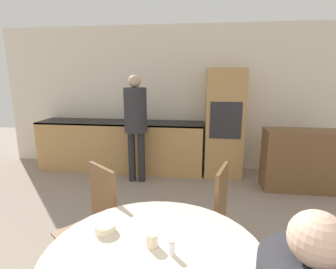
{
  "coord_description": "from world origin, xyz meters",
  "views": [
    {
      "loc": [
        0.41,
        0.1,
        1.72
      ],
      "look_at": [
        0.05,
        2.84,
        1.1
      ],
      "focal_mm": 28.0,
      "sensor_mm": 36.0,
      "label": 1
    }
  ],
  "objects_px": {
    "oven_unit": "(224,123)",
    "cup": "(152,240)",
    "person_standing": "(136,117)",
    "sideboard": "(302,160)",
    "chair_far_left": "(95,219)",
    "bowl_centre": "(105,228)",
    "chair_far_right": "(210,215)"
  },
  "relations": [
    {
      "from": "person_standing",
      "to": "bowl_centre",
      "type": "bearing_deg",
      "value": -79.92
    },
    {
      "from": "sideboard",
      "to": "bowl_centre",
      "type": "height_order",
      "value": "sideboard"
    },
    {
      "from": "chair_far_left",
      "to": "bowl_centre",
      "type": "relative_size",
      "value": 7.49
    },
    {
      "from": "oven_unit",
      "to": "cup",
      "type": "relative_size",
      "value": 22.37
    },
    {
      "from": "sideboard",
      "to": "chair_far_right",
      "type": "relative_size",
      "value": 1.14
    },
    {
      "from": "chair_far_left",
      "to": "person_standing",
      "type": "relative_size",
      "value": 0.57
    },
    {
      "from": "person_standing",
      "to": "bowl_centre",
      "type": "relative_size",
      "value": 13.16
    },
    {
      "from": "sideboard",
      "to": "bowl_centre",
      "type": "distance_m",
      "value": 3.35
    },
    {
      "from": "sideboard",
      "to": "person_standing",
      "type": "xyz_separation_m",
      "value": [
        -2.56,
        -0.01,
        0.61
      ]
    },
    {
      "from": "bowl_centre",
      "to": "chair_far_right",
      "type": "bearing_deg",
      "value": 44.05
    },
    {
      "from": "person_standing",
      "to": "oven_unit",
      "type": "bearing_deg",
      "value": 20.33
    },
    {
      "from": "person_standing",
      "to": "cup",
      "type": "xyz_separation_m",
      "value": [
        0.78,
        -2.68,
        -0.28
      ]
    },
    {
      "from": "person_standing",
      "to": "chair_far_left",
      "type": "bearing_deg",
      "value": -85.15
    },
    {
      "from": "sideboard",
      "to": "oven_unit",
      "type": "bearing_deg",
      "value": 155.47
    },
    {
      "from": "sideboard",
      "to": "cup",
      "type": "bearing_deg",
      "value": -123.49
    },
    {
      "from": "sideboard",
      "to": "cup",
      "type": "height_order",
      "value": "sideboard"
    },
    {
      "from": "chair_far_right",
      "to": "cup",
      "type": "height_order",
      "value": "chair_far_right"
    },
    {
      "from": "oven_unit",
      "to": "person_standing",
      "type": "distance_m",
      "value": 1.53
    },
    {
      "from": "oven_unit",
      "to": "cup",
      "type": "xyz_separation_m",
      "value": [
        -0.64,
        -3.21,
        -0.13
      ]
    },
    {
      "from": "bowl_centre",
      "to": "cup",
      "type": "bearing_deg",
      "value": -17.88
    },
    {
      "from": "person_standing",
      "to": "bowl_centre",
      "type": "xyz_separation_m",
      "value": [
        0.46,
        -2.58,
        -0.3
      ]
    },
    {
      "from": "person_standing",
      "to": "sideboard",
      "type": "bearing_deg",
      "value": 0.19
    },
    {
      "from": "oven_unit",
      "to": "bowl_centre",
      "type": "distance_m",
      "value": 3.26
    },
    {
      "from": "oven_unit",
      "to": "sideboard",
      "type": "height_order",
      "value": "oven_unit"
    },
    {
      "from": "chair_far_right",
      "to": "oven_unit",
      "type": "bearing_deg",
      "value": -171.05
    },
    {
      "from": "bowl_centre",
      "to": "sideboard",
      "type": "bearing_deg",
      "value": 50.89
    },
    {
      "from": "chair_far_left",
      "to": "bowl_centre",
      "type": "bearing_deg",
      "value": -20.06
    },
    {
      "from": "oven_unit",
      "to": "person_standing",
      "type": "height_order",
      "value": "oven_unit"
    },
    {
      "from": "chair_far_left",
      "to": "bowl_centre",
      "type": "xyz_separation_m",
      "value": [
        0.28,
        -0.47,
        0.23
      ]
    },
    {
      "from": "oven_unit",
      "to": "chair_far_left",
      "type": "relative_size",
      "value": 1.87
    },
    {
      "from": "chair_far_right",
      "to": "person_standing",
      "type": "distance_m",
      "value": 2.29
    },
    {
      "from": "chair_far_left",
      "to": "cup",
      "type": "relative_size",
      "value": 11.98
    }
  ]
}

